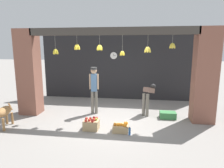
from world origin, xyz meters
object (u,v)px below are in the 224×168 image
(dog, at_px, (3,113))
(worker_stooping, at_px, (148,95))
(water_bottle, at_px, (130,131))
(wall_clock, at_px, (114,56))
(produce_box_green, at_px, (168,115))
(shopkeeper, at_px, (94,86))
(fruit_crate_oranges, at_px, (121,128))
(fruit_crate_apples, at_px, (91,124))

(dog, xyz_separation_m, worker_stooping, (4.38, 1.90, 0.22))
(water_bottle, distance_m, wall_clock, 4.48)
(worker_stooping, bearing_deg, produce_box_green, -0.80)
(shopkeeper, distance_m, wall_clock, 2.50)
(water_bottle, bearing_deg, produce_box_green, 50.84)
(fruit_crate_oranges, bearing_deg, shopkeeper, 127.39)
(dog, height_order, produce_box_green, dog)
(fruit_crate_apples, relative_size, wall_clock, 1.31)
(dog, xyz_separation_m, fruit_crate_apples, (2.65, 0.28, -0.34))
(dog, bearing_deg, fruit_crate_oranges, 84.40)
(dog, relative_size, fruit_crate_apples, 2.37)
(fruit_crate_oranges, xyz_separation_m, water_bottle, (0.26, -0.19, -0.02))
(fruit_crate_apples, bearing_deg, worker_stooping, 43.14)
(worker_stooping, xyz_separation_m, water_bottle, (-0.57, -1.86, -0.61))
(produce_box_green, height_order, water_bottle, water_bottle)
(shopkeeper, relative_size, wall_clock, 5.14)
(worker_stooping, distance_m, water_bottle, 2.04)
(water_bottle, bearing_deg, dog, -179.33)
(produce_box_green, xyz_separation_m, wall_clock, (-2.22, 2.39, 1.94))
(dog, height_order, water_bottle, dog)
(shopkeeper, distance_m, worker_stooping, 2.00)
(worker_stooping, relative_size, fruit_crate_apples, 2.44)
(shopkeeper, height_order, water_bottle, shopkeeper)
(fruit_crate_apples, relative_size, water_bottle, 1.93)
(dog, xyz_separation_m, water_bottle, (3.81, 0.04, -0.39))
(water_bottle, bearing_deg, fruit_crate_oranges, 144.33)
(fruit_crate_oranges, xyz_separation_m, wall_clock, (-0.71, 3.73, 1.92))
(dog, relative_size, water_bottle, 4.59)
(fruit_crate_apples, bearing_deg, fruit_crate_oranges, -3.10)
(fruit_crate_oranges, distance_m, water_bottle, 0.32)
(worker_stooping, bearing_deg, fruit_crate_apples, -111.68)
(worker_stooping, xyz_separation_m, produce_box_green, (0.68, -0.33, -0.60))
(shopkeeper, height_order, fruit_crate_apples, shopkeeper)
(shopkeeper, relative_size, fruit_crate_apples, 3.93)
(dog, relative_size, worker_stooping, 0.97)
(fruit_crate_oranges, distance_m, fruit_crate_apples, 0.90)
(shopkeeper, relative_size, worker_stooping, 1.61)
(fruit_crate_apples, height_order, water_bottle, fruit_crate_apples)
(worker_stooping, distance_m, produce_box_green, 0.96)
(worker_stooping, height_order, water_bottle, worker_stooping)
(fruit_crate_oranges, relative_size, wall_clock, 1.33)
(dog, height_order, shopkeeper, shopkeeper)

